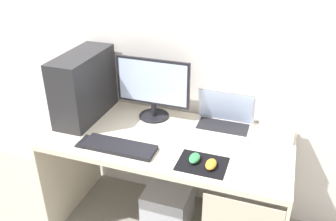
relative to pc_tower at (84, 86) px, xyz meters
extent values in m
cube|color=silver|center=(0.59, 0.30, 0.36)|extent=(4.00, 0.04, 2.60)
cube|color=beige|center=(0.59, -0.08, -0.23)|extent=(1.45, 0.68, 0.03)
cube|color=beige|center=(-0.12, -0.08, -0.60)|extent=(0.02, 0.68, 0.70)
cube|color=beige|center=(1.31, -0.08, -0.60)|extent=(0.02, 0.68, 0.70)
cube|color=#232326|center=(0.00, 0.00, 0.00)|extent=(0.20, 0.50, 0.43)
cylinder|color=black|center=(0.42, 0.13, -0.21)|extent=(0.20, 0.20, 0.01)
cylinder|color=black|center=(0.42, 0.13, -0.16)|extent=(0.04, 0.04, 0.09)
cube|color=black|center=(0.42, 0.12, 0.04)|extent=(0.48, 0.02, 0.30)
cube|color=#B2C6EA|center=(0.42, 0.11, 0.04)|extent=(0.45, 0.00, 0.27)
cube|color=silver|center=(0.88, 0.11, -0.21)|extent=(0.35, 0.23, 0.01)
cube|color=black|center=(0.88, 0.13, -0.20)|extent=(0.31, 0.15, 0.00)
cube|color=silver|center=(0.88, 0.20, -0.09)|extent=(0.35, 0.06, 0.22)
cube|color=#ADC1E5|center=(0.88, 0.19, -0.09)|extent=(0.33, 0.05, 0.20)
cube|color=white|center=(1.20, 0.13, -0.16)|extent=(0.20, 0.14, 0.10)
cube|color=black|center=(0.38, -0.29, -0.20)|extent=(0.42, 0.14, 0.02)
cube|color=black|center=(0.85, -0.28, -0.21)|extent=(0.26, 0.20, 0.00)
ellipsoid|color=#338C4C|center=(0.81, -0.27, -0.19)|extent=(0.06, 0.10, 0.03)
ellipsoid|color=orange|center=(0.90, -0.29, -0.19)|extent=(0.06, 0.10, 0.03)
cube|color=black|center=(0.16, -0.29, -0.21)|extent=(0.07, 0.13, 0.01)
cube|color=#B7BCC6|center=(0.58, -0.05, -0.79)|extent=(0.30, 0.30, 0.30)
camera|label=1|loc=(1.18, -1.78, 0.91)|focal=37.97mm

